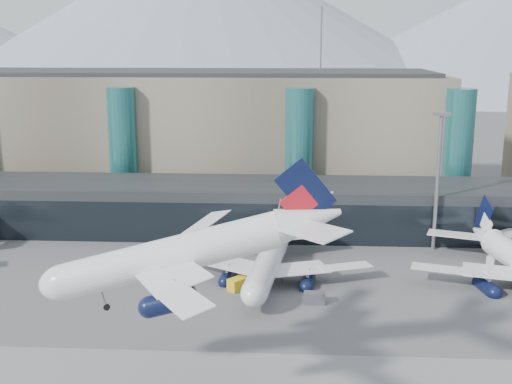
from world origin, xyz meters
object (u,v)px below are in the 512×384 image
(jet_parked_mid, at_px, (270,251))
(veh_h, at_px, (239,284))
(veh_g, at_px, (490,271))
(lightmast_mid, at_px, (438,174))
(veh_b, at_px, (219,248))
(veh_d, at_px, (495,260))
(veh_c, at_px, (314,298))
(hero_jet, at_px, (199,242))

(jet_parked_mid, height_order, veh_h, jet_parked_mid)
(veh_g, bearing_deg, jet_parked_mid, -113.19)
(lightmast_mid, xyz_separation_m, jet_parked_mid, (-30.04, -15.58, -10.14))
(veh_b, distance_m, veh_h, 19.01)
(veh_d, xyz_separation_m, veh_g, (-2.37, -5.01, -0.24))
(veh_c, height_order, veh_d, veh_c)
(veh_c, xyz_separation_m, veh_d, (32.02, 18.69, -0.03))
(lightmast_mid, xyz_separation_m, veh_b, (-39.92, -3.72, -13.77))
(veh_c, distance_m, veh_h, 12.62)
(lightmast_mid, bearing_deg, veh_b, -174.67)
(veh_c, distance_m, veh_g, 32.65)
(veh_b, relative_size, veh_h, 0.65)
(hero_jet, distance_m, veh_c, 34.12)
(hero_jet, bearing_deg, veh_d, 42.05)
(veh_c, height_order, veh_g, veh_c)
(hero_jet, height_order, veh_b, hero_jet)
(jet_parked_mid, bearing_deg, lightmast_mid, -56.16)
(veh_b, relative_size, veh_c, 0.73)
(hero_jet, relative_size, veh_b, 15.03)
(hero_jet, relative_size, veh_d, 11.61)
(veh_b, height_order, veh_c, veh_c)
(veh_b, height_order, veh_g, veh_b)
(lightmast_mid, height_order, veh_g, lightmast_mid)
(lightmast_mid, height_order, veh_b, lightmast_mid)
(jet_parked_mid, bearing_deg, veh_d, -72.75)
(veh_d, height_order, veh_h, veh_h)
(lightmast_mid, relative_size, veh_b, 11.33)
(veh_c, height_order, veh_h, veh_h)
(jet_parked_mid, height_order, veh_b, jet_parked_mid)
(veh_c, bearing_deg, veh_d, 30.74)
(lightmast_mid, distance_m, hero_jet, 64.57)
(hero_jet, relative_size, veh_h, 9.78)
(veh_b, bearing_deg, jet_parked_mid, -111.67)
(veh_c, bearing_deg, hero_jet, -115.80)
(hero_jet, xyz_separation_m, veh_h, (1.43, 31.33, -16.89))
(veh_c, bearing_deg, veh_h, 158.09)
(jet_parked_mid, relative_size, veh_d, 11.95)
(lightmast_mid, height_order, veh_c, lightmast_mid)
(hero_jet, relative_size, jet_parked_mid, 0.97)
(lightmast_mid, relative_size, veh_g, 12.50)
(lightmast_mid, distance_m, veh_c, 37.91)
(jet_parked_mid, relative_size, veh_b, 15.47)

